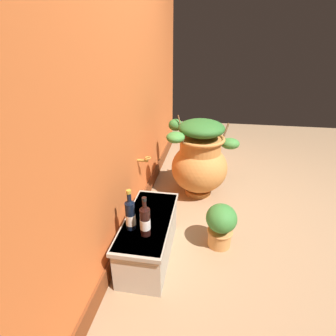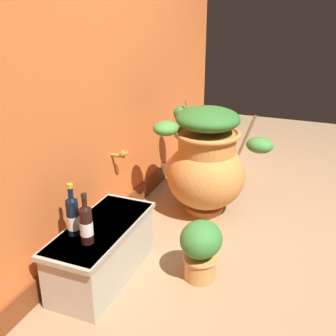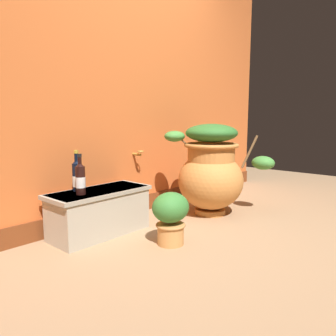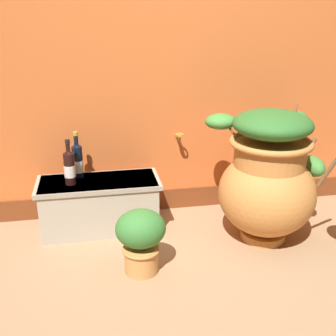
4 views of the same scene
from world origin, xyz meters
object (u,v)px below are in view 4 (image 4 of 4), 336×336
wine_bottle_left (77,160)px  potted_shrub (141,237)px  terracotta_urn (270,178)px  wine_bottle_middle (69,166)px

wine_bottle_left → potted_shrub: 0.77m
terracotta_urn → wine_bottle_left: size_ratio=2.73×
wine_bottle_left → terracotta_urn: bearing=-19.5°
potted_shrub → wine_bottle_middle: bearing=126.0°
wine_bottle_left → potted_shrub: size_ratio=0.82×
wine_bottle_middle → potted_shrub: (0.38, -0.52, -0.25)m
wine_bottle_middle → terracotta_urn: bearing=-13.7°
wine_bottle_middle → potted_shrub: 0.70m
terracotta_urn → potted_shrub: terracotta_urn is taller
potted_shrub → terracotta_urn: bearing=15.4°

